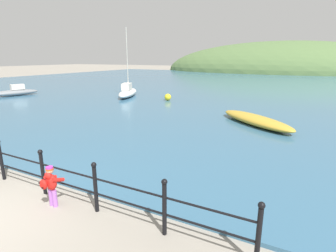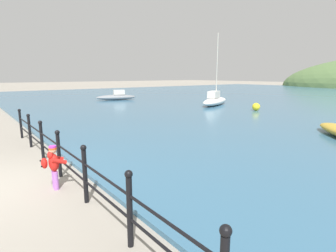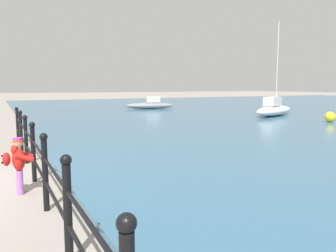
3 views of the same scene
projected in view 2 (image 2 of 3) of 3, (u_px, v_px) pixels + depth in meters
iron_railing at (59, 152)px, 6.56m from camera, size 10.71×0.12×1.21m
child_in_coat at (53, 163)px, 5.84m from camera, size 0.39×0.54×1.00m
boat_red_dinghy at (215, 100)px, 21.69m from camera, size 2.99×4.78×5.77m
boat_far_right at (117, 97)px, 26.29m from camera, size 2.14×4.03×0.99m
mooring_buoy at (256, 107)px, 18.35m from camera, size 0.53×0.53×0.53m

